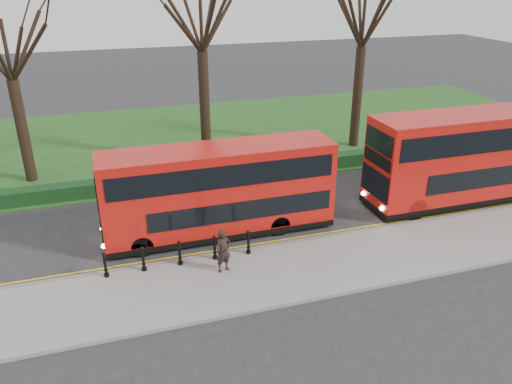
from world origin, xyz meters
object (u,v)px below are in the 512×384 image
object	(u,v)px
bus_rear	(477,157)
pedestrian	(223,251)
bollard_row	(180,253)
bus_lead	(219,191)

from	to	relation	value
bus_rear	pedestrian	bearing A→B (deg)	-168.02
pedestrian	bollard_row	bearing A→B (deg)	131.72
bollard_row	pedestrian	world-z (taller)	pedestrian
bollard_row	bus_lead	bearing A→B (deg)	46.69
pedestrian	bus_lead	bearing A→B (deg)	61.33
bollard_row	bus_lead	size ratio (longest dim) A/B	0.57
bollard_row	bus_lead	xyz separation A→B (m)	(2.22, 2.35, 1.37)
bus_rear	pedestrian	size ratio (longest dim) A/B	6.50
bus_rear	pedestrian	xyz separation A→B (m)	(-13.84, -2.94, -1.26)
bus_rear	bus_lead	bearing A→B (deg)	178.49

